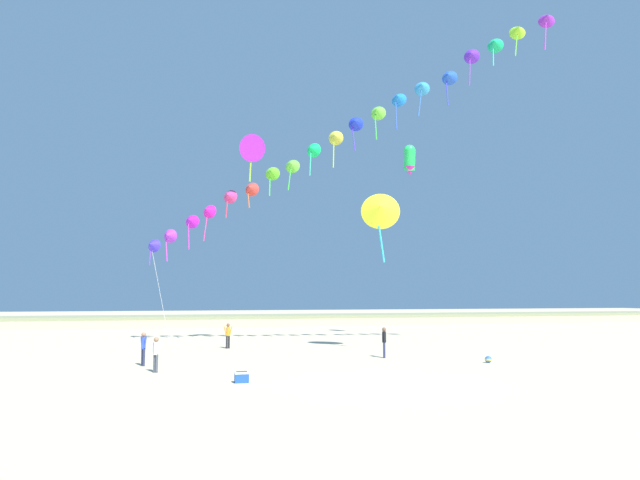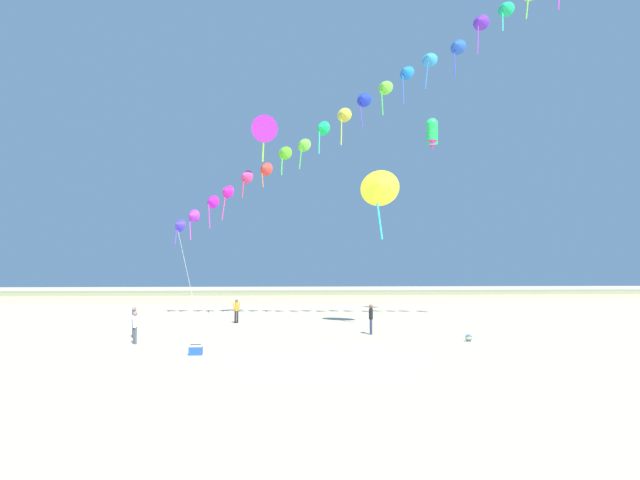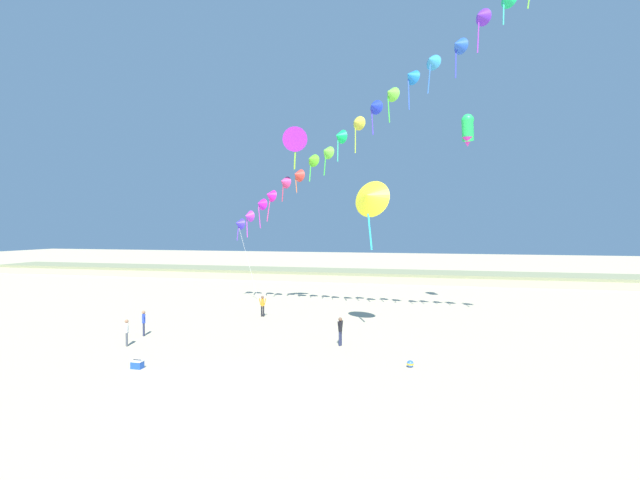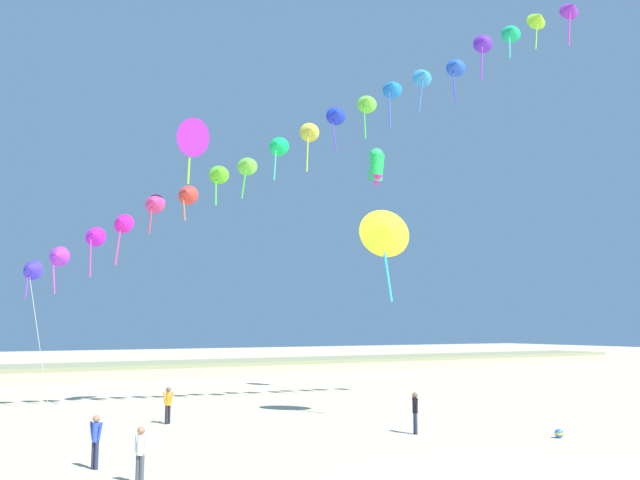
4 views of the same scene
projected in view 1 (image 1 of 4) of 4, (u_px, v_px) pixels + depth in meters
ground_plane at (390, 384)px, 22.95m from camera, size 240.00×240.00×0.00m
dune_ridge at (246, 320)px, 68.58m from camera, size 120.00×9.14×1.24m
person_near_left at (143, 346)px, 28.88m from camera, size 0.35×0.56×1.69m
person_near_right at (228, 334)px, 38.51m from camera, size 0.59×0.23×1.68m
person_mid_center at (156, 352)px, 26.38m from camera, size 0.44×0.47×1.62m
person_far_left at (384, 340)px, 32.68m from camera, size 0.27×0.60×1.73m
kite_banner_string at (334, 138)px, 42.17m from camera, size 27.63×16.46×23.22m
large_kite_low_lead at (251, 148)px, 43.31m from camera, size 2.35×1.69×3.70m
large_kite_mid_trail at (380, 209)px, 37.27m from camera, size 2.94×2.30×4.89m
large_kite_high_solo at (410, 159)px, 49.53m from camera, size 1.23×1.57×2.69m
beach_cooler at (242, 377)px, 23.28m from camera, size 0.58×0.41×0.46m
beach_ball at (488, 359)px, 30.16m from camera, size 0.36×0.36×0.36m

